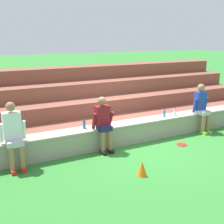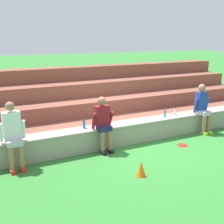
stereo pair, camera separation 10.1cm
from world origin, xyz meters
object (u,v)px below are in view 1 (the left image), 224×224
Objects in this scene: person_far_left at (13,134)px; water_bottle_center_gap at (175,112)px; water_bottle_mid_left at (84,125)px; person_left_of_center at (103,122)px; water_bottle_near_left at (164,113)px; person_center at (202,106)px; water_bottle_near_right at (205,108)px; sports_cone at (142,169)px; frisbee at (182,144)px.

person_far_left is 4.60m from water_bottle_center_gap.
person_left_of_center is at bearing -38.90° from water_bottle_mid_left.
person_far_left reaches higher than water_bottle_near_left.
person_center is 0.41m from water_bottle_near_right.
sports_cone is (0.10, -1.60, -0.59)m from person_left_of_center.
person_left_of_center is (2.15, -0.01, -0.04)m from person_far_left.
person_far_left reaches higher than frisbee.
person_left_of_center is at bearing -179.79° from person_center.
person_center is 3.61m from sports_cone.
water_bottle_center_gap is 1.15m from frisbee.
person_far_left is 4.24m from water_bottle_near_left.
person_center is at bearing -15.77° from water_bottle_center_gap.
water_bottle_near_left is (-1.19, 0.24, -0.12)m from person_center.
frisbee is (-1.24, -0.62, -0.77)m from person_center.
person_left_of_center is 4.39× the size of sports_cone.
water_bottle_near_right reaches higher than water_bottle_mid_left.
frisbee is at bearing -20.82° from water_bottle_mid_left.
water_bottle_near_right is 1.03× the size of water_bottle_near_left.
water_bottle_near_right is 3.98m from sports_cone.
person_center is at bearing 0.21° from person_left_of_center.
water_bottle_near_right reaches higher than water_bottle_near_left.
water_bottle_near_right is 1.89m from frisbee.
water_bottle_mid_left is (-3.66, 0.30, -0.12)m from person_center.
person_left_of_center is 2.24m from frisbee.
water_bottle_near_right is (3.60, 0.21, -0.08)m from person_left_of_center.
sports_cone is (-1.93, -0.99, 0.15)m from frisbee.
water_bottle_near_right is at bearing 27.33° from sports_cone.
water_bottle_near_left is 0.68× the size of sports_cone.
person_center reaches higher than water_bottle_near_left.
person_far_left is 5.35× the size of frisbee.
sports_cone is (-2.34, -1.84, -0.51)m from water_bottle_center_gap.
water_bottle_mid_left is 2.03m from sports_cone.
person_far_left reaches higher than water_bottle_near_right.
water_bottle_mid_left is (-0.39, 0.31, -0.09)m from person_left_of_center.
person_far_left reaches higher than sports_cone.
water_bottle_mid_left is 2.47m from water_bottle_near_left.
person_left_of_center is 3.27m from person_center.
water_bottle_near_left is at bearing 43.13° from sports_cone.
person_center is (3.27, 0.01, 0.03)m from person_left_of_center.
water_bottle_center_gap is at bearing -1.37° from water_bottle_mid_left.
water_bottle_near_left is at bearing 168.40° from person_center.
person_left_of_center reaches higher than water_bottle_near_right.
person_far_left is 7.02× the size of water_bottle_mid_left.
person_far_left is 1.79m from water_bottle_mid_left.
person_left_of_center reaches higher than water_bottle_center_gap.
water_bottle_near_left is (2.47, -0.06, 0.00)m from water_bottle_mid_left.
person_center is at bearing -11.60° from water_bottle_near_left.
person_far_left is 6.87× the size of water_bottle_near_left.
water_bottle_near_right is at bearing -1.58° from water_bottle_near_left.
frisbee is (4.18, -0.62, -0.79)m from person_far_left.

